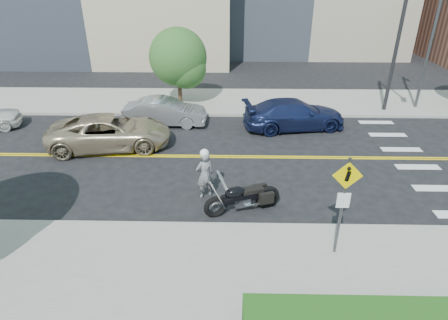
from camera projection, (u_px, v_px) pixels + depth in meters
name	position (u px, v px, depth m)	size (l,w,h in m)	color
ground_plane	(203.00, 156.00, 16.45)	(120.00, 120.00, 0.00)	black
sidewalk_near	(183.00, 282.00, 9.74)	(60.00, 5.00, 0.15)	#9E9B91
sidewalk_far	(212.00, 101.00, 23.09)	(60.00, 5.00, 0.15)	#9E9B91
lamp_post	(432.00, 36.00, 20.12)	(0.16, 0.16, 8.00)	#4C4C51
traffic_light	(408.00, 29.00, 18.65)	(0.28, 4.50, 7.00)	black
pedestrian_sign	(343.00, 198.00, 9.86)	(0.78, 0.08, 3.00)	#4C4C51
motorcyclist	(205.00, 174.00, 13.14)	(0.77, 0.66, 1.89)	#B0B0B5
motorcycle	(243.00, 191.00, 12.39)	(2.59, 0.79, 1.58)	black
suv	(110.00, 132.00, 17.00)	(2.51, 5.43, 1.51)	tan
parked_car_silver	(165.00, 112.00, 19.54)	(1.49, 4.26, 1.40)	#97999E
parked_car_blue	(294.00, 114.00, 19.06)	(2.11, 5.18, 1.50)	navy
tree_far_a	(178.00, 57.00, 21.40)	(3.31, 3.31, 4.52)	#382619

